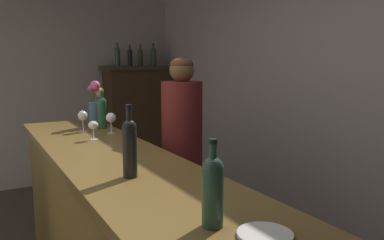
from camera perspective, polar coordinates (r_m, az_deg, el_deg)
wall_right at (r=3.32m, az=22.10°, el=5.02°), size 0.12×6.57×2.89m
display_cabinet at (r=5.46m, az=-8.05°, el=0.04°), size 0.92×0.47×1.56m
wine_bottle_syrah at (r=3.22m, az=-13.10°, el=1.32°), size 0.07×0.07×0.32m
wine_bottle_malbec at (r=1.28m, az=3.07°, el=-9.97°), size 0.07×0.07×0.29m
wine_bottle_rose at (r=1.82m, az=-9.16°, el=-3.65°), size 0.07×0.07×0.34m
wine_glass_front at (r=3.10m, az=-15.76°, el=0.54°), size 0.07×0.07×0.17m
wine_glass_mid at (r=2.77m, az=-14.32°, el=-0.85°), size 0.07×0.07×0.13m
wine_glass_rear at (r=3.00m, az=-11.84°, el=0.25°), size 0.08×0.08×0.16m
flower_arrangement at (r=3.34m, az=-13.90°, el=1.98°), size 0.14×0.15×0.38m
cheese_plate at (r=1.27m, az=10.68°, el=-16.23°), size 0.18×0.18×0.01m
display_bottle_left at (r=5.31m, az=-10.91°, el=9.33°), size 0.07×0.07×0.32m
display_bottle_midleft at (r=5.37m, az=-9.11°, el=9.24°), size 0.06×0.06×0.29m
display_bottle_center at (r=5.42m, az=-7.60°, el=9.26°), size 0.06×0.06×0.30m
display_bottle_midright at (r=5.50m, az=-5.70°, el=9.43°), size 0.08×0.08×0.30m
bartender at (r=2.91m, az=-1.47°, el=-5.37°), size 0.30×0.30×1.64m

